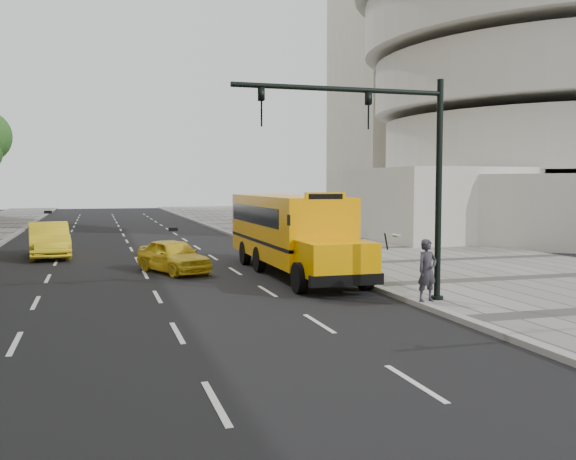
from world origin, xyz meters
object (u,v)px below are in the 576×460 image
object	(u,v)px
taxi_near	(173,256)
pedestrian	(427,270)
school_bus	(289,227)
traffic_signal	(394,161)
taxi_far	(49,240)

from	to	relation	value
taxi_near	pedestrian	world-z (taller)	pedestrian
school_bus	pedestrian	distance (m)	8.21
taxi_near	traffic_signal	distance (m)	10.80
school_bus	pedestrian	size ratio (longest dim) A/B	6.54
pedestrian	traffic_signal	distance (m)	3.21
pedestrian	traffic_signal	xyz separation A→B (m)	(-0.97, 0.20, 3.06)
taxi_near	taxi_far	xyz separation A→B (m)	(-5.03, 6.99, 0.17)
school_bus	traffic_signal	xyz separation A→B (m)	(0.69, -7.80, 2.33)
school_bus	taxi_near	bearing A→B (deg)	166.06
taxi_near	traffic_signal	world-z (taller)	traffic_signal
school_bus	taxi_near	xyz separation A→B (m)	(-4.39, 1.09, -1.10)
taxi_near	traffic_signal	size ratio (longest dim) A/B	0.61
school_bus	taxi_near	distance (m)	4.66
pedestrian	school_bus	bearing A→B (deg)	90.03
taxi_near	school_bus	bearing A→B (deg)	-35.89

